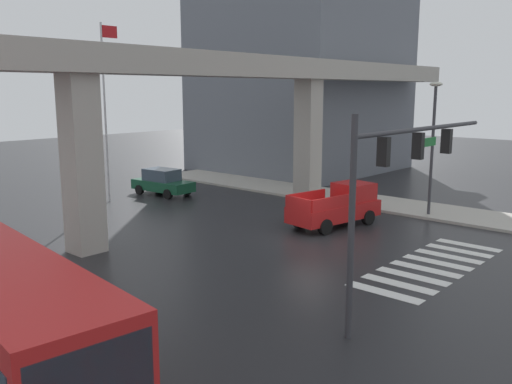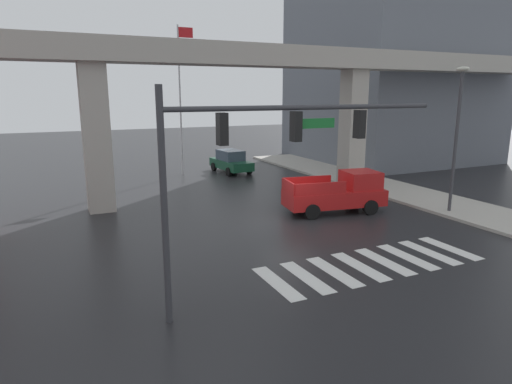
{
  "view_description": "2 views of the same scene",
  "coord_description": "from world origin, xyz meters",
  "px_view_note": "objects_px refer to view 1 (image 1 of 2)",
  "views": [
    {
      "loc": [
        -19.96,
        -14.38,
        6.8
      ],
      "look_at": [
        -1.11,
        2.34,
        2.09
      ],
      "focal_mm": 38.26,
      "sensor_mm": 36.0,
      "label": 1
    },
    {
      "loc": [
        -10.08,
        -17.61,
        5.98
      ],
      "look_at": [
        -1.0,
        1.77,
        1.18
      ],
      "focal_mm": 30.9,
      "sensor_mm": 36.0,
      "label": 2
    }
  ],
  "objects_px": {
    "traffic_signal_mast": "(400,166)",
    "flagpole": "(106,101)",
    "pickup_truck": "(338,206)",
    "sedan_dark_green": "(163,182)",
    "street_lamp_near_corner": "(433,133)"
  },
  "relations": [
    {
      "from": "pickup_truck",
      "to": "sedan_dark_green",
      "type": "bearing_deg",
      "value": 92.97
    },
    {
      "from": "traffic_signal_mast",
      "to": "street_lamp_near_corner",
      "type": "xyz_separation_m",
      "value": [
        12.97,
        4.7,
        0.01
      ]
    },
    {
      "from": "pickup_truck",
      "to": "sedan_dark_green",
      "type": "relative_size",
      "value": 1.21
    },
    {
      "from": "pickup_truck",
      "to": "street_lamp_near_corner",
      "type": "distance_m",
      "value": 6.61
    },
    {
      "from": "sedan_dark_green",
      "to": "street_lamp_near_corner",
      "type": "bearing_deg",
      "value": -70.7
    },
    {
      "from": "pickup_truck",
      "to": "traffic_signal_mast",
      "type": "relative_size",
      "value": 0.61
    },
    {
      "from": "pickup_truck",
      "to": "flagpole",
      "type": "distance_m",
      "value": 15.48
    },
    {
      "from": "pickup_truck",
      "to": "street_lamp_near_corner",
      "type": "xyz_separation_m",
      "value": [
        4.88,
        -2.66,
        3.57
      ]
    },
    {
      "from": "traffic_signal_mast",
      "to": "street_lamp_near_corner",
      "type": "relative_size",
      "value": 1.2
    },
    {
      "from": "traffic_signal_mast",
      "to": "flagpole",
      "type": "height_order",
      "value": "flagpole"
    },
    {
      "from": "street_lamp_near_corner",
      "to": "sedan_dark_green",
      "type": "bearing_deg",
      "value": 109.3
    },
    {
      "from": "sedan_dark_green",
      "to": "traffic_signal_mast",
      "type": "bearing_deg",
      "value": -109.76
    },
    {
      "from": "street_lamp_near_corner",
      "to": "pickup_truck",
      "type": "bearing_deg",
      "value": 151.43
    },
    {
      "from": "traffic_signal_mast",
      "to": "flagpole",
      "type": "distance_m",
      "value": 21.72
    },
    {
      "from": "flagpole",
      "to": "traffic_signal_mast",
      "type": "bearing_deg",
      "value": -100.25
    }
  ]
}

